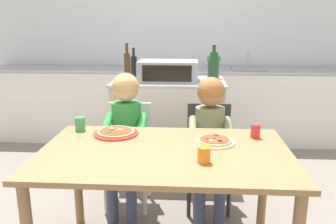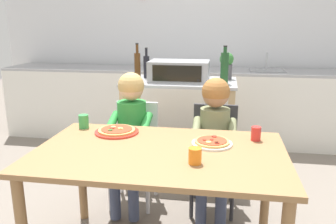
# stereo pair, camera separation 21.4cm
# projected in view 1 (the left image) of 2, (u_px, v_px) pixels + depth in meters

# --- Properties ---
(ground_plane) EXTENTS (10.80, 10.80, 0.00)m
(ground_plane) POSITION_uv_depth(u_px,v_px,m) (173.00, 182.00, 3.21)
(ground_plane) COLOR slate
(back_wall_tiled) EXTENTS (5.33, 0.14, 2.70)m
(back_wall_tiled) POSITION_uv_depth(u_px,v_px,m) (180.00, 29.00, 4.49)
(back_wall_tiled) COLOR silver
(back_wall_tiled) RESTS_ON ground
(kitchen_counter) EXTENTS (4.80, 0.60, 1.09)m
(kitchen_counter) POSITION_uv_depth(u_px,v_px,m) (179.00, 104.00, 4.32)
(kitchen_counter) COLOR silver
(kitchen_counter) RESTS_ON ground
(kitchen_island_cart) EXTENTS (1.05, 0.62, 0.91)m
(kitchen_island_cart) POSITION_uv_depth(u_px,v_px,m) (169.00, 111.00, 3.35)
(kitchen_island_cart) COLOR #B7BABF
(kitchen_island_cart) RESTS_ON ground
(toaster_oven) EXTENTS (0.55, 0.35, 0.19)m
(toaster_oven) POSITION_uv_depth(u_px,v_px,m) (168.00, 71.00, 3.22)
(toaster_oven) COLOR #999BA0
(toaster_oven) RESTS_ON kitchen_island_cart
(bottle_squat_spirits) EXTENTS (0.05, 0.05, 0.36)m
(bottle_squat_spirits) POSITION_uv_depth(u_px,v_px,m) (127.00, 68.00, 3.01)
(bottle_squat_spirits) COLOR #4C2D14
(bottle_squat_spirits) RESTS_ON kitchen_island_cart
(bottle_brown_beer) EXTENTS (0.06, 0.06, 0.30)m
(bottle_brown_beer) POSITION_uv_depth(u_px,v_px,m) (134.00, 66.00, 3.37)
(bottle_brown_beer) COLOR black
(bottle_brown_beer) RESTS_ON kitchen_island_cart
(bottle_dark_olive_oil) EXTENTS (0.07, 0.07, 0.34)m
(bottle_dark_olive_oil) POSITION_uv_depth(u_px,v_px,m) (214.00, 67.00, 3.10)
(bottle_dark_olive_oil) COLOR #1E4723
(bottle_dark_olive_oil) RESTS_ON kitchen_island_cart
(potted_herb_plant) EXTENTS (0.13, 0.13, 0.26)m
(potted_herb_plant) POSITION_uv_depth(u_px,v_px,m) (213.00, 64.00, 3.36)
(potted_herb_plant) COLOR #4C4C51
(potted_herb_plant) RESTS_ON kitchen_island_cart
(dining_table) EXTENTS (1.44, 0.89, 0.73)m
(dining_table) POSITION_uv_depth(u_px,v_px,m) (165.00, 165.00, 2.00)
(dining_table) COLOR olive
(dining_table) RESTS_ON ground
(dining_chair_left) EXTENTS (0.36, 0.36, 0.81)m
(dining_chair_left) POSITION_uv_depth(u_px,v_px,m) (129.00, 147.00, 2.76)
(dining_chair_left) COLOR silver
(dining_chair_left) RESTS_ON ground
(dining_chair_right) EXTENTS (0.36, 0.36, 0.81)m
(dining_chair_right) POSITION_uv_depth(u_px,v_px,m) (209.00, 148.00, 2.72)
(dining_chair_right) COLOR #333338
(dining_chair_right) RESTS_ON ground
(child_in_green_shirt) EXTENTS (0.32, 0.42, 1.06)m
(child_in_green_shirt) POSITION_uv_depth(u_px,v_px,m) (125.00, 126.00, 2.59)
(child_in_green_shirt) COLOR #424C6B
(child_in_green_shirt) RESTS_ON ground
(child_in_olive_shirt) EXTENTS (0.32, 0.42, 1.04)m
(child_in_olive_shirt) POSITION_uv_depth(u_px,v_px,m) (210.00, 128.00, 2.56)
(child_in_olive_shirt) COLOR #424C6B
(child_in_olive_shirt) RESTS_ON ground
(pizza_plate_red_rimmed) EXTENTS (0.29, 0.29, 0.03)m
(pizza_plate_red_rimmed) POSITION_uv_depth(u_px,v_px,m) (116.00, 132.00, 2.26)
(pizza_plate_red_rimmed) COLOR red
(pizza_plate_red_rimmed) RESTS_ON dining_table
(pizza_plate_white) EXTENTS (0.24, 0.24, 0.03)m
(pizza_plate_white) POSITION_uv_depth(u_px,v_px,m) (215.00, 141.00, 2.10)
(pizza_plate_white) COLOR white
(pizza_plate_white) RESTS_ON dining_table
(drinking_cup_green) EXTENTS (0.07, 0.07, 0.09)m
(drinking_cup_green) POSITION_uv_depth(u_px,v_px,m) (80.00, 124.00, 2.34)
(drinking_cup_green) COLOR green
(drinking_cup_green) RESTS_ON dining_table
(drinking_cup_orange) EXTENTS (0.07, 0.07, 0.09)m
(drinking_cup_orange) POSITION_uv_depth(u_px,v_px,m) (204.00, 155.00, 1.80)
(drinking_cup_orange) COLOR orange
(drinking_cup_orange) RESTS_ON dining_table
(drinking_cup_red) EXTENTS (0.06, 0.06, 0.09)m
(drinking_cup_red) POSITION_uv_depth(u_px,v_px,m) (255.00, 131.00, 2.19)
(drinking_cup_red) COLOR red
(drinking_cup_red) RESTS_ON dining_table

